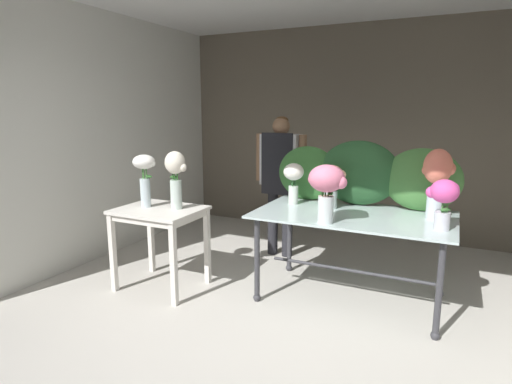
{
  "coord_description": "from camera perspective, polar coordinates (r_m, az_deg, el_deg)",
  "views": [
    {
      "loc": [
        1.29,
        -2.03,
        1.73
      ],
      "look_at": [
        -0.31,
        1.3,
        0.99
      ],
      "focal_mm": 29.35,
      "sensor_mm": 36.0,
      "label": 1
    }
  ],
  "objects": [
    {
      "name": "wall_back",
      "position": [
        5.93,
        13.11,
        7.95
      ],
      "size": [
        4.94,
        0.12,
        2.82
      ],
      "primitive_type": "cube",
      "color": "#706656",
      "rests_on": "ground"
    },
    {
      "name": "vase_ivory_freesia",
      "position": [
        4.07,
        5.12,
        1.9
      ],
      "size": [
        0.2,
        0.2,
        0.4
      ],
      "color": "silver",
      "rests_on": "display_table_glass"
    },
    {
      "name": "vase_rosy_stock",
      "position": [
        3.4,
        9.6,
        0.93
      ],
      "size": [
        0.32,
        0.29,
        0.48
      ],
      "color": "silver",
      "rests_on": "display_table_glass"
    },
    {
      "name": "vase_coral_roses",
      "position": [
        3.78,
        23.48,
        1.89
      ],
      "size": [
        0.26,
        0.23,
        0.59
      ],
      "color": "silver",
      "rests_on": "display_table_glass"
    },
    {
      "name": "vase_peach_peonies",
      "position": [
        3.94,
        10.27,
        1.39
      ],
      "size": [
        0.25,
        0.24,
        0.41
      ],
      "color": "silver",
      "rests_on": "display_table_glass"
    },
    {
      "name": "vase_white_roses_tall",
      "position": [
        4.13,
        -14.96,
        2.38
      ],
      "size": [
        0.22,
        0.21,
        0.51
      ],
      "color": "silver",
      "rests_on": "side_table_white"
    },
    {
      "name": "ground_plane",
      "position": [
        4.46,
        6.86,
        -11.57
      ],
      "size": [
        8.24,
        8.24,
        0.0
      ],
      "primitive_type": "plane",
      "color": "beige"
    },
    {
      "name": "vase_cream_lisianthus_tall",
      "position": [
        3.99,
        -10.9,
        2.3
      ],
      "size": [
        0.23,
        0.19,
        0.55
      ],
      "color": "silver",
      "rests_on": "side_table_white"
    },
    {
      "name": "wall_left",
      "position": [
        5.43,
        -18.45,
        7.38
      ],
      "size": [
        0.12,
        3.87,
        2.82
      ],
      "primitive_type": "cube",
      "color": "silver",
      "rests_on": "ground"
    },
    {
      "name": "vase_fuchsia_carnations",
      "position": [
        3.48,
        24.22,
        -0.76
      ],
      "size": [
        0.24,
        0.21,
        0.39
      ],
      "color": "silver",
      "rests_on": "display_table_glass"
    },
    {
      "name": "florist",
      "position": [
        4.85,
        3.34,
        2.88
      ],
      "size": [
        0.62,
        0.24,
        1.64
      ],
      "color": "#232328",
      "rests_on": "ground"
    },
    {
      "name": "foliage_backdrop",
      "position": [
        4.12,
        15.16,
        2.21
      ],
      "size": [
        1.74,
        0.32,
        0.62
      ],
      "color": "#387033",
      "rests_on": "display_table_glass"
    },
    {
      "name": "display_table_glass",
      "position": [
        3.85,
        13.01,
        -4.65
      ],
      "size": [
        1.71,
        1.01,
        0.82
      ],
      "color": "silver",
      "rests_on": "ground"
    },
    {
      "name": "side_table_white",
      "position": [
        4.12,
        -12.99,
        -3.58
      ],
      "size": [
        0.79,
        0.63,
        0.79
      ],
      "color": "silver",
      "rests_on": "ground"
    }
  ]
}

